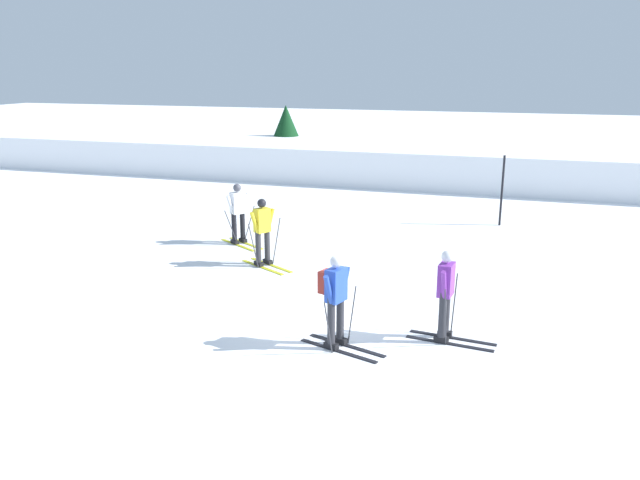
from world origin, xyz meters
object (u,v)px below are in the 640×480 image
skier_blue (335,296)px  trail_marker_pole (502,191)px  skier_purple (446,293)px  skier_white (238,212)px  skier_yellow (263,230)px  conifer_far_left (286,131)px

skier_blue → trail_marker_pole: size_ratio=0.78×
skier_purple → trail_marker_pole: bearing=86.0°
skier_blue → trail_marker_pole: trail_marker_pole is taller
skier_white → trail_marker_pole: (6.96, 4.41, 0.19)m
skier_white → trail_marker_pole: 8.24m
skier_yellow → skier_purple: same height
skier_white → skier_yellow: (1.44, -1.70, 0.00)m
skier_blue → trail_marker_pole: bearing=76.3°
conifer_far_left → trail_marker_pole: bearing=-41.7°
skier_white → skier_yellow: same height
skier_purple → conifer_far_left: (-10.01, 18.82, 0.83)m
trail_marker_pole → skier_purple: bearing=-94.0°
trail_marker_pole → skier_white: bearing=-147.6°
skier_purple → skier_white: bearing=142.1°
skier_white → skier_yellow: 2.22m
skier_purple → trail_marker_pole: size_ratio=0.78×
skier_white → conifer_far_left: 14.42m
skier_blue → skier_purple: same height
skier_yellow → skier_white: bearing=130.2°
skier_white → conifer_far_left: conifer_far_left is taller
conifer_far_left → skier_purple: bearing=-62.0°
trail_marker_pole → conifer_far_left: 14.29m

